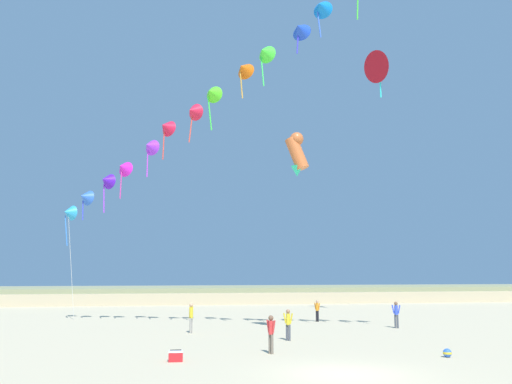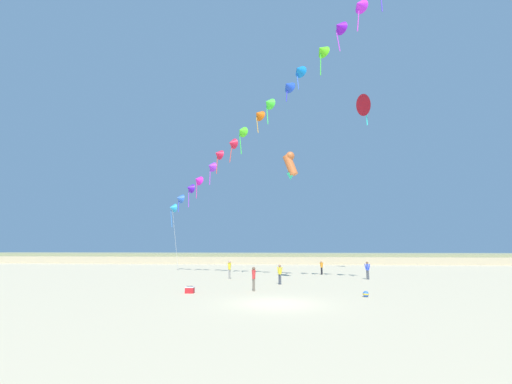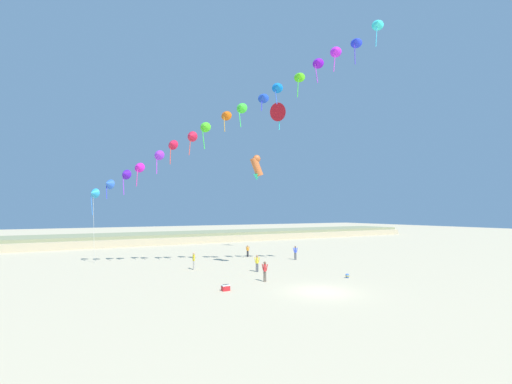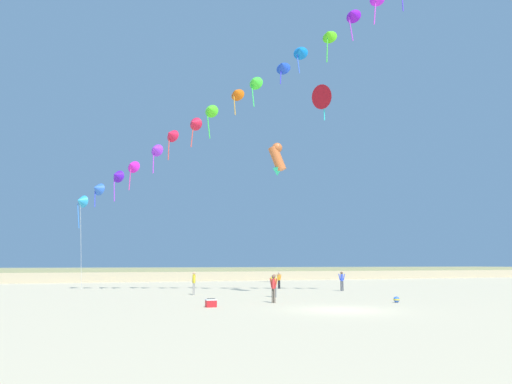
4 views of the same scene
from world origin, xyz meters
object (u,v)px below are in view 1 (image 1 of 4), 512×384
Objects in this scene: person_far_left at (396,313)px; beach_cooler at (176,356)px; person_near_left at (271,331)px; person_mid_center at (191,316)px; large_kite_mid_trail at (297,152)px; person_far_right at (288,322)px; large_kite_low_lead at (380,67)px; beach_ball at (447,353)px; person_near_right at (317,309)px.

person_far_left reaches higher than beach_cooler.
person_near_left is 0.96× the size of person_mid_center.
large_kite_mid_trail reaches higher than person_near_left.
person_far_right is at bearing 43.75° from beach_cooler.
person_near_left is 1.03× the size of person_far_right.
large_kite_low_lead is 31.24m from beach_cooler.
large_kite_mid_trail is at bearing 117.44° from beach_ball.
person_far_right is 0.61× the size of large_kite_mid_trail.
person_mid_center is (-9.26, -5.84, 0.12)m from person_near_right.
person_near_left reaches higher than beach_ball.
person_mid_center is 6.43m from person_far_right.
person_mid_center reaches higher than beach_cooler.
large_kite_mid_trail is (5.86, -2.37, 9.44)m from person_mid_center.
person_far_left is 20.56m from large_kite_low_lead.
person_far_right is 24.95m from large_kite_low_lead.
beach_cooler is (-4.14, -1.34, -0.74)m from person_near_left.
large_kite_low_lead is at bearing 46.42° from large_kite_mid_trail.
large_kite_mid_trail is (-7.12, -3.06, 9.48)m from person_far_left.
person_near_right reaches higher than beach_ball.
person_far_right is 4.41× the size of beach_ball.
large_kite_low_lead is 1.52× the size of large_kite_mid_trail.
person_far_left is 4.55× the size of beach_ball.
person_near_right is 0.38× the size of large_kite_low_lead.
beach_ball is at bearing -4.07° from beach_cooler.
large_kite_mid_trail is 7.25× the size of beach_ball.
person_near_right is 0.88× the size of person_mid_center.
beach_cooler is at bearing -143.01° from person_far_left.
large_kite_low_lead is 16.90m from large_kite_mid_trail.
beach_cooler reaches higher than beach_ball.
person_mid_center is at bearing 133.60° from beach_ball.
large_kite_mid_trail reaches higher than person_near_right.
person_far_left reaches higher than person_far_right.
person_far_left is 12.25m from large_kite_mid_trail.
person_far_left is (9.90, 9.24, 0.00)m from person_near_left.
person_far_right is (4.83, -4.24, -0.07)m from person_mid_center.
large_kite_low_lead is at bearing 16.41° from person_near_right.
person_near_left is 9.09m from person_mid_center.
large_kite_low_lead reaches higher than person_near_right.
large_kite_mid_trail is 14.46m from beach_cooler.
beach_cooler is at bearing -133.19° from large_kite_low_lead.
person_near_right is 6.35m from person_far_left.
person_near_right is at bearing 56.71° from beach_cooler.
person_near_left reaches higher than person_far_right.
beach_cooler is at bearing -123.29° from person_near_right.
large_kite_mid_trail is 4.55× the size of beach_cooler.
person_near_left is at bearing -127.25° from large_kite_low_lead.
beach_ball is (7.10, -2.14, -0.77)m from person_near_left.
person_far_left is at bearing -54.19° from person_near_right.
person_near_left is 0.41× the size of large_kite_low_lead.
person_mid_center is 0.43× the size of large_kite_low_lead.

